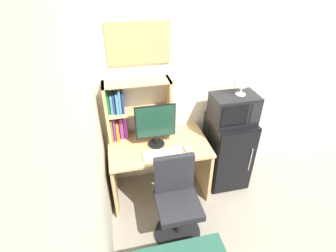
{
  "coord_description": "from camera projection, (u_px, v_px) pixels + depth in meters",
  "views": [
    {
      "loc": [
        -1.4,
        -2.56,
        2.42
      ],
      "look_at": [
        -0.89,
        -0.37,
        0.98
      ],
      "focal_mm": 26.9,
      "sensor_mm": 36.0,
      "label": 1
    }
  ],
  "objects": [
    {
      "name": "desk_chair",
      "position": [
        177.0,
        204.0,
        2.52
      ],
      "size": [
        0.48,
        0.48,
        0.91
      ],
      "color": "black",
      "rests_on": "ground_plane"
    },
    {
      "name": "desk",
      "position": [
        159.0,
        160.0,
        2.94
      ],
      "size": [
        1.11,
        0.68,
        0.73
      ],
      "color": "tan",
      "rests_on": "ground_plane"
    },
    {
      "name": "wall_left",
      "position": [
        88.0,
        213.0,
        1.35
      ],
      "size": [
        0.04,
        4.4,
        2.6
      ],
      "primitive_type": "cube",
      "color": "silver",
      "rests_on": "ground_plane"
    },
    {
      "name": "desk_fan",
      "position": [
        243.0,
        82.0,
        2.66
      ],
      "size": [
        0.19,
        0.11,
        0.27
      ],
      "color": "silver",
      "rests_on": "microwave"
    },
    {
      "name": "microwave",
      "position": [
        234.0,
        108.0,
        2.82
      ],
      "size": [
        0.5,
        0.34,
        0.31
      ],
      "color": "black",
      "rests_on": "mini_fridge"
    },
    {
      "name": "hutch_bookshelf",
      "position": [
        129.0,
        110.0,
        2.77
      ],
      "size": [
        0.72,
        0.23,
        0.67
      ],
      "color": "tan",
      "rests_on": "desk"
    },
    {
      "name": "keyboard",
      "position": [
        162.0,
        154.0,
        2.65
      ],
      "size": [
        0.41,
        0.15,
        0.02
      ],
      "primitive_type": "cube",
      "color": "silver",
      "rests_on": "desk"
    },
    {
      "name": "wall_back",
      "position": [
        264.0,
        74.0,
        3.06
      ],
      "size": [
        6.4,
        0.04,
        2.6
      ],
      "primitive_type": "cube",
      "color": "silver",
      "rests_on": "ground_plane"
    },
    {
      "name": "mini_fridge",
      "position": [
        227.0,
        151.0,
        3.15
      ],
      "size": [
        0.49,
        0.53,
        0.91
      ],
      "color": "black",
      "rests_on": "ground_plane"
    },
    {
      "name": "wall_corkboard",
      "position": [
        139.0,
        43.0,
        2.5
      ],
      "size": [
        0.64,
        0.02,
        0.42
      ],
      "primitive_type": "cube",
      "color": "tan"
    },
    {
      "name": "computer_mouse",
      "position": [
        187.0,
        149.0,
        2.72
      ],
      "size": [
        0.06,
        0.1,
        0.03
      ],
      "primitive_type": "ellipsoid",
      "color": "silver",
      "rests_on": "desk"
    },
    {
      "name": "monitor",
      "position": [
        156.0,
        124.0,
        2.67
      ],
      "size": [
        0.44,
        0.18,
        0.49
      ],
      "color": "black",
      "rests_on": "desk"
    }
  ]
}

